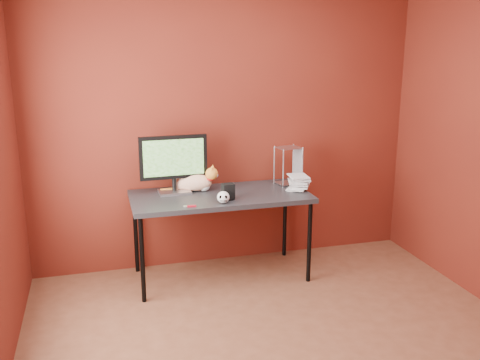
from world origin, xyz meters
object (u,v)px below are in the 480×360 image
object	(u,v)px
speaker	(228,192)
book_stack	(291,116)
skull_mug	(223,197)
monitor	(174,161)
desk	(220,200)
cat	(193,182)

from	to	relation	value
speaker	book_stack	size ratio (longest dim) A/B	0.10
speaker	skull_mug	bearing A→B (deg)	-128.00
monitor	speaker	size ratio (longest dim) A/B	4.40
desk	cat	distance (m)	0.29
desk	skull_mug	world-z (taller)	skull_mug
book_stack	cat	bearing A→B (deg)	170.04
desk	book_stack	distance (m)	0.93
monitor	book_stack	distance (m)	1.07
cat	speaker	world-z (taller)	cat
monitor	skull_mug	world-z (taller)	monitor
cat	desk	bearing A→B (deg)	-16.27
cat	speaker	bearing A→B (deg)	-30.82
monitor	speaker	xyz separation A→B (m)	(0.40, -0.30, -0.22)
monitor	cat	distance (m)	0.26
monitor	cat	bearing A→B (deg)	7.68
speaker	book_stack	distance (m)	0.85
desk	monitor	xyz separation A→B (m)	(-0.37, 0.14, 0.33)
desk	book_stack	world-z (taller)	book_stack
skull_mug	monitor	bearing A→B (deg)	144.09
desk	book_stack	size ratio (longest dim) A/B	1.18
cat	book_stack	bearing A→B (deg)	14.58
desk	monitor	world-z (taller)	monitor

